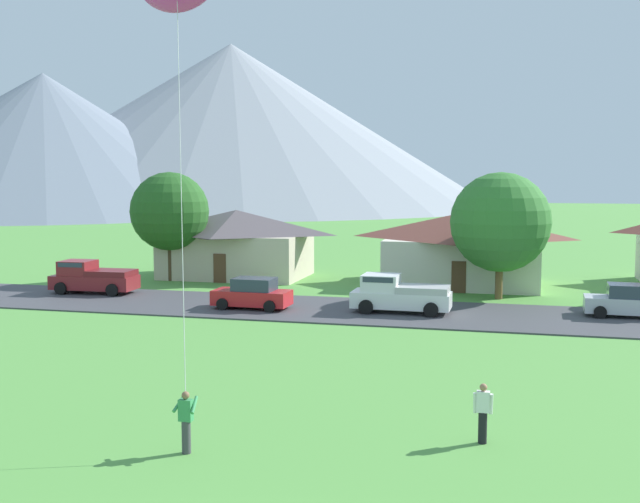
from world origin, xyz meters
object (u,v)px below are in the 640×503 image
object	(u,v)px
parked_car_silver_mid_east	(628,301)
tree_center	(500,222)
tree_near_left	(170,211)
pickup_truck_white_west_side	(399,294)
parked_car_red_west_end	(253,294)
house_leftmost	(233,243)
watcher_person	(483,412)
house_rightmost	(237,242)
pickup_truck_maroon_east_side	(92,277)
house_left_center	(463,247)

from	to	relation	value
parked_car_silver_mid_east	tree_center	bearing A→B (deg)	144.64
tree_center	tree_near_left	bearing A→B (deg)	173.56
pickup_truck_white_west_side	parked_car_red_west_end	bearing A→B (deg)	-174.13
tree_near_left	parked_car_red_west_end	size ratio (longest dim) A/B	1.78
house_leftmost	tree_near_left	xyz separation A→B (m)	(-3.38, -3.34, 2.38)
pickup_truck_white_west_side	house_leftmost	bearing A→B (deg)	138.86
parked_car_red_west_end	watcher_person	distance (m)	22.49
house_rightmost	parked_car_silver_mid_east	distance (m)	27.28
parked_car_silver_mid_east	pickup_truck_maroon_east_side	bearing A→B (deg)	179.30
house_rightmost	parked_car_red_west_end	bearing A→B (deg)	-66.03
tree_near_left	pickup_truck_white_west_side	size ratio (longest dim) A/B	1.45
house_rightmost	parked_car_red_west_end	size ratio (longest dim) A/B	2.51
pickup_truck_maroon_east_side	house_rightmost	bearing A→B (deg)	59.76
house_rightmost	tree_near_left	bearing A→B (deg)	-140.01
parked_car_red_west_end	watcher_person	world-z (taller)	parked_car_red_west_end
parked_car_red_west_end	house_left_center	bearing A→B (deg)	50.69
parked_car_red_west_end	parked_car_silver_mid_east	size ratio (longest dim) A/B	1.00
pickup_truck_maroon_east_side	watcher_person	size ratio (longest dim) A/B	3.15
watcher_person	tree_near_left	bearing A→B (deg)	128.80
house_rightmost	watcher_person	bearing A→B (deg)	-58.89
house_rightmost	parked_car_silver_mid_east	bearing A→B (deg)	-22.24
tree_center	parked_car_red_west_end	world-z (taller)	tree_center
house_leftmost	watcher_person	size ratio (longest dim) A/B	5.39
tree_center	pickup_truck_white_west_side	bearing A→B (deg)	-128.85
watcher_person	house_rightmost	bearing A→B (deg)	121.11
house_rightmost	pickup_truck_maroon_east_side	xyz separation A→B (m)	(-5.79, -9.93, -1.45)
parked_car_red_west_end	pickup_truck_maroon_east_side	size ratio (longest dim) A/B	0.80
house_leftmost	pickup_truck_white_west_side	distance (m)	18.52
house_left_center	parked_car_silver_mid_east	size ratio (longest dim) A/B	2.52
parked_car_red_west_end	pickup_truck_white_west_side	world-z (taller)	pickup_truck_white_west_side
parked_car_silver_mid_east	pickup_truck_maroon_east_side	size ratio (longest dim) A/B	0.80
parked_car_silver_mid_east	watcher_person	size ratio (longest dim) A/B	2.54
tree_center	pickup_truck_maroon_east_side	bearing A→B (deg)	-170.05
pickup_truck_maroon_east_side	parked_car_red_west_end	bearing A→B (deg)	-13.81
house_left_center	watcher_person	distance (m)	31.26
tree_near_left	pickup_truck_white_west_side	distance (m)	19.77
house_rightmost	parked_car_red_west_end	xyz separation A→B (m)	(5.66, -12.74, -1.64)
tree_near_left	watcher_person	size ratio (longest dim) A/B	4.52
house_left_center	watcher_person	bearing A→B (deg)	-85.25
tree_near_left	pickup_truck_maroon_east_side	bearing A→B (deg)	-106.91
tree_center	pickup_truck_maroon_east_side	distance (m)	25.04
parked_car_silver_mid_east	pickup_truck_white_west_side	size ratio (longest dim) A/B	0.81
tree_near_left	house_leftmost	bearing A→B (deg)	44.67
tree_near_left	pickup_truck_white_west_side	world-z (taller)	tree_near_left
parked_car_silver_mid_east	pickup_truck_white_west_side	xyz separation A→B (m)	(-11.63, -1.62, 0.19)
parked_car_red_west_end	parked_car_silver_mid_east	bearing A→B (deg)	7.11
pickup_truck_white_west_side	watcher_person	xyz separation A→B (m)	(5.16, -19.12, -0.18)
house_left_center	tree_near_left	distance (m)	20.25
tree_near_left	parked_car_red_west_end	world-z (taller)	tree_near_left
house_rightmost	tree_center	xyz separation A→B (m)	(18.64, -5.64, 2.07)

